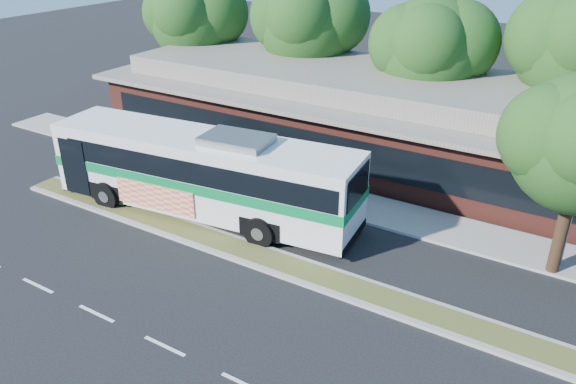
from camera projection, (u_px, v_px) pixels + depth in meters
name	position (u px, v px, depth m)	size (l,w,h in m)	color
ground	(257.00, 268.00, 20.94)	(120.00, 120.00, 0.00)	black
median_strip	(266.00, 258.00, 21.36)	(26.00, 1.10, 0.15)	#474D21
sidewalk	(335.00, 200.00, 25.81)	(44.00, 2.60, 0.12)	gray
parking_lot	(116.00, 115.00, 37.00)	(14.00, 12.00, 0.01)	black
plaza_building	(393.00, 117.00, 29.95)	(33.20, 11.20, 4.45)	#57231B
tree_bg_a	(201.00, 17.00, 36.75)	(6.47, 5.80, 8.63)	black
tree_bg_b	(315.00, 21.00, 33.65)	(6.69, 6.00, 9.00)	black
tree_bg_c	(439.00, 48.00, 29.40)	(6.24, 5.60, 8.26)	black
transit_bus	(204.00, 168.00, 23.82)	(14.07, 4.50, 3.89)	silver
sedan	(194.00, 140.00, 31.06)	(1.84, 4.54, 1.32)	silver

